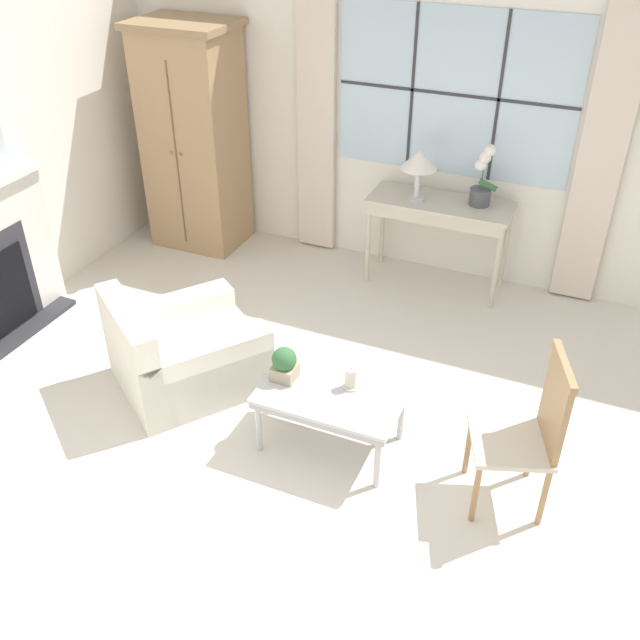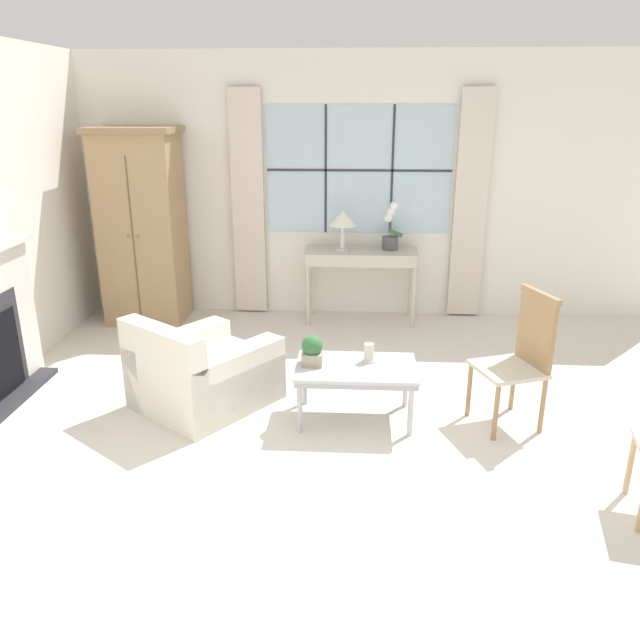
# 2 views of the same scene
# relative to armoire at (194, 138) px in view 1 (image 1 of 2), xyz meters

# --- Properties ---
(ground_plane) EXTENTS (14.00, 14.00, 0.00)m
(ground_plane) POSITION_rel_armoire_xyz_m (2.29, -2.64, -1.03)
(ground_plane) COLOR silver
(wall_back_windowed) EXTENTS (7.20, 0.14, 2.80)m
(wall_back_windowed) POSITION_rel_armoire_xyz_m (2.29, 0.38, 0.36)
(wall_back_windowed) COLOR white
(wall_back_windowed) RESTS_ON ground_plane
(armoire) EXTENTS (0.89, 0.68, 2.05)m
(armoire) POSITION_rel_armoire_xyz_m (0.00, 0.00, 0.00)
(armoire) COLOR tan
(armoire) RESTS_ON ground_plane
(console_table) EXTENTS (1.20, 0.47, 0.79)m
(console_table) POSITION_rel_armoire_xyz_m (2.33, 0.07, -0.33)
(console_table) COLOR beige
(console_table) RESTS_ON ground_plane
(table_lamp) EXTENTS (0.30, 0.30, 0.43)m
(table_lamp) POSITION_rel_armoire_xyz_m (2.13, 0.01, 0.10)
(table_lamp) COLOR silver
(table_lamp) RESTS_ON console_table
(potted_orchid) EXTENTS (0.22, 0.17, 0.51)m
(potted_orchid) POSITION_rel_armoire_xyz_m (2.64, 0.13, -0.04)
(potted_orchid) COLOR #4C4C51
(potted_orchid) RESTS_ON console_table
(armchair_upholstered) EXTENTS (1.24, 1.26, 0.75)m
(armchair_upholstered) POSITION_rel_armoire_xyz_m (1.08, -2.03, -0.78)
(armchair_upholstered) COLOR silver
(armchair_upholstered) RESTS_ON ground_plane
(side_chair_wooden) EXTENTS (0.56, 0.56, 1.02)m
(side_chair_wooden) POSITION_rel_armoire_xyz_m (3.49, -2.19, -0.46)
(side_chair_wooden) COLOR beige
(side_chair_wooden) RESTS_ON ground_plane
(coffee_table) EXTENTS (0.90, 0.56, 0.44)m
(coffee_table) POSITION_rel_armoire_xyz_m (2.28, -2.21, -0.64)
(coffee_table) COLOR #BCBCC1
(coffee_table) RESTS_ON ground_plane
(potted_plant_small) EXTENTS (0.16, 0.16, 0.23)m
(potted_plant_small) POSITION_rel_armoire_xyz_m (1.96, -2.20, -0.48)
(potted_plant_small) COLOR tan
(potted_plant_small) RESTS_ON coffee_table
(pillar_candle) EXTENTS (0.10, 0.10, 0.15)m
(pillar_candle) POSITION_rel_armoire_xyz_m (2.38, -2.12, -0.53)
(pillar_candle) COLOR silver
(pillar_candle) RESTS_ON coffee_table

